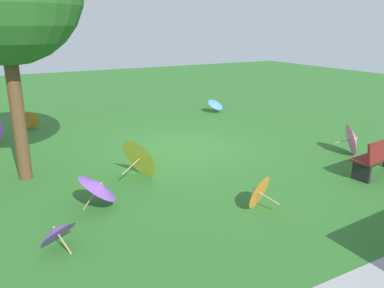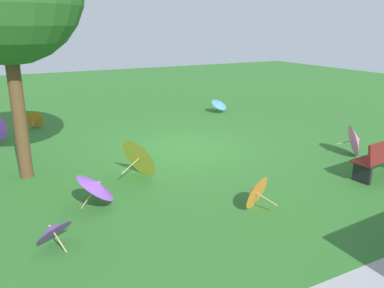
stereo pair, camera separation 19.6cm
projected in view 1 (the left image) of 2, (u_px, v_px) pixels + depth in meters
ground at (180, 148)px, 10.76m from camera, size 40.00×40.00×0.00m
park_bench at (382, 156)px, 8.65m from camera, size 1.64×0.66×0.90m
parasol_purple_0 at (56, 231)px, 5.82m from camera, size 0.75×0.72×0.55m
parasol_orange_0 at (30, 119)px, 12.69m from camera, size 0.69×0.63×0.62m
parasol_blue_0 at (216, 103)px, 14.99m from camera, size 0.77×0.76×0.57m
parasol_yellow_0 at (143, 156)px, 8.59m from camera, size 1.01×1.10×0.96m
parasol_purple_1 at (99, 186)px, 7.12m from camera, size 0.85×0.91×0.72m
parasol_pink_0 at (354, 139)px, 10.14m from camera, size 0.78×0.87×0.82m
parasol_orange_1 at (257, 191)px, 7.16m from camera, size 0.74×0.72×0.67m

